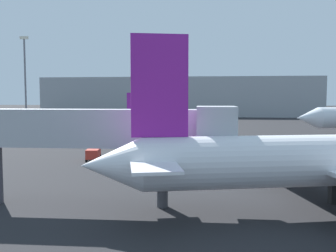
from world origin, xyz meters
The scene contains 5 objects.
airplane_distant centered at (-9.23, 75.51, 2.57)m, with size 25.27×16.76×7.98m.
jet_bridge centered at (-5.57, 10.95, 4.85)m, with size 17.83×2.88×6.39m.
baggage_cart centered at (-11.91, 27.23, 0.76)m, with size 1.68×2.56×1.30m.
light_mast_left centered at (-51.89, 89.23, 13.32)m, with size 2.40×0.50×24.03m.
terminal_building centered at (-11.24, 126.73, 7.00)m, with size 99.68×19.23×14.01m, color #999EA3.
Camera 1 is at (0.95, -11.94, 6.97)m, focal length 39.91 mm.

